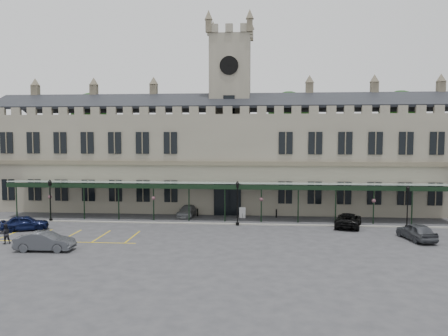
# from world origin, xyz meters

# --- Properties ---
(ground) EXTENTS (140.00, 140.00, 0.00)m
(ground) POSITION_xyz_m (0.00, 0.00, 0.00)
(ground) COLOR #303033
(station_building) EXTENTS (60.00, 10.36, 17.30)m
(station_building) POSITION_xyz_m (0.00, 15.91, 6.47)
(station_building) COLOR slate
(station_building) RESTS_ON ground
(clock_tower) EXTENTS (5.60, 5.60, 24.80)m
(clock_tower) POSITION_xyz_m (0.00, 16.00, 13.11)
(clock_tower) COLOR slate
(clock_tower) RESTS_ON ground
(canopy) EXTENTS (50.00, 4.10, 4.30)m
(canopy) POSITION_xyz_m (0.00, 7.46, 2.40)
(canopy) COLOR #8C9E93
(canopy) RESTS_ON ground
(kerb) EXTENTS (60.00, 0.40, 0.12)m
(kerb) POSITION_xyz_m (0.00, 5.50, 0.06)
(kerb) COLOR gray
(kerb) RESTS_ON ground
(parking_markings) EXTENTS (16.00, 6.00, 0.01)m
(parking_markings) POSITION_xyz_m (-14.00, -1.50, 0.00)
(parking_markings) COLOR gold
(parking_markings) RESTS_ON ground
(tree_behind_left) EXTENTS (6.00, 6.00, 16.00)m
(tree_behind_left) POSITION_xyz_m (-22.00, 25.00, 12.81)
(tree_behind_left) COLOR #332314
(tree_behind_left) RESTS_ON ground
(tree_behind_mid) EXTENTS (6.00, 6.00, 16.00)m
(tree_behind_mid) POSITION_xyz_m (8.00, 25.00, 12.81)
(tree_behind_mid) COLOR #332314
(tree_behind_mid) RESTS_ON ground
(tree_behind_right) EXTENTS (6.00, 6.00, 16.00)m
(tree_behind_right) POSITION_xyz_m (24.00, 25.00, 12.81)
(tree_behind_right) COLOR #332314
(tree_behind_right) RESTS_ON ground
(lamp_post_left) EXTENTS (0.44, 0.44, 4.69)m
(lamp_post_left) POSITION_xyz_m (-19.12, 5.51, 2.78)
(lamp_post_left) COLOR black
(lamp_post_left) RESTS_ON ground
(lamp_post_mid) EXTENTS (0.45, 0.45, 4.72)m
(lamp_post_mid) POSITION_xyz_m (1.49, 5.16, 2.80)
(lamp_post_mid) COLOR black
(lamp_post_mid) RESTS_ON ground
(lamp_post_right) EXTENTS (0.42, 0.42, 4.44)m
(lamp_post_right) POSITION_xyz_m (18.88, 5.24, 2.63)
(lamp_post_right) COLOR black
(lamp_post_right) RESTS_ON ground
(traffic_cone) EXTENTS (0.39, 0.39, 0.62)m
(traffic_cone) POSITION_xyz_m (17.99, 2.62, 0.30)
(traffic_cone) COLOR #E34607
(traffic_cone) RESTS_ON ground
(sign_board) EXTENTS (0.73, 0.10, 1.24)m
(sign_board) POSITION_xyz_m (1.84, 9.35, 0.61)
(sign_board) COLOR black
(sign_board) RESTS_ON ground
(bollard_left) EXTENTS (0.16, 0.16, 0.91)m
(bollard_left) POSITION_xyz_m (-3.45, 10.02, 0.45)
(bollard_left) COLOR black
(bollard_left) RESTS_ON ground
(bollard_right) EXTENTS (0.17, 0.17, 0.96)m
(bollard_right) POSITION_xyz_m (5.76, 10.01, 0.48)
(bollard_right) COLOR black
(bollard_right) RESTS_ON ground
(car_left_a) EXTENTS (4.81, 3.37, 1.52)m
(car_left_a) POSITION_xyz_m (-19.53, 0.93, 0.76)
(car_left_a) COLOR #0B1233
(car_left_a) RESTS_ON ground
(car_left_b) EXTENTS (4.79, 1.83, 1.56)m
(car_left_b) POSITION_xyz_m (-13.72, -6.41, 0.78)
(car_left_b) COLOR #3D4046
(car_left_b) RESTS_ON ground
(car_taxi) EXTENTS (2.18, 4.44, 1.24)m
(car_taxi) POSITION_xyz_m (-4.66, 10.00, 0.62)
(car_taxi) COLOR gray
(car_taxi) RESTS_ON ground
(car_van) EXTENTS (3.71, 5.66, 1.45)m
(car_van) POSITION_xyz_m (13.00, 5.29, 0.72)
(car_van) COLOR black
(car_van) RESTS_ON ground
(car_right_a) EXTENTS (2.73, 4.88, 1.57)m
(car_right_a) POSITION_xyz_m (17.96, -0.11, 0.78)
(car_right_a) COLOR #3D4046
(car_right_a) RESTS_ON ground
(person_b) EXTENTS (1.08, 1.08, 1.76)m
(person_b) POSITION_xyz_m (-18.30, -4.46, 0.88)
(person_b) COLOR black
(person_b) RESTS_ON ground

